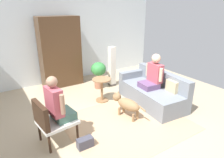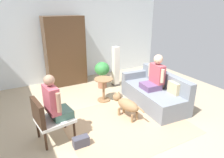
# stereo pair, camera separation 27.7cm
# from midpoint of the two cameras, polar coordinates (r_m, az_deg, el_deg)

# --- Properties ---
(ground_plane) EXTENTS (7.34, 7.34, 0.00)m
(ground_plane) POSITION_cam_midpoint_polar(r_m,az_deg,el_deg) (4.50, -0.16, -11.59)
(ground_plane) COLOR tan
(back_wall) EXTENTS (6.72, 0.12, 2.63)m
(back_wall) POSITION_cam_midpoint_polar(r_m,az_deg,el_deg) (6.75, -14.71, 10.62)
(back_wall) COLOR silver
(back_wall) RESTS_ON ground
(area_rug) EXTENTS (2.48, 2.12, 0.01)m
(area_rug) POSITION_cam_midpoint_polar(r_m,az_deg,el_deg) (4.40, 2.40, -12.41)
(area_rug) COLOR tan
(area_rug) RESTS_ON ground
(couch) EXTENTS (0.99, 1.90, 0.81)m
(couch) POSITION_cam_midpoint_polar(r_m,az_deg,el_deg) (5.21, 10.02, -3.59)
(couch) COLOR slate
(couch) RESTS_ON ground
(armchair) EXTENTS (0.70, 0.63, 0.86)m
(armchair) POSITION_cam_midpoint_polar(r_m,az_deg,el_deg) (3.78, -19.30, -10.98)
(armchair) COLOR #382316
(armchair) RESTS_ON ground
(person_on_couch) EXTENTS (0.50, 0.58, 0.85)m
(person_on_couch) POSITION_cam_midpoint_polar(r_m,az_deg,el_deg) (4.99, 10.17, 1.24)
(person_on_couch) COLOR #634772
(person_on_armchair) EXTENTS (0.47, 0.57, 0.85)m
(person_on_armchair) POSITION_cam_midpoint_polar(r_m,az_deg,el_deg) (3.70, -17.63, -6.72)
(person_on_armchair) COLOR #446B5F
(round_end_table) EXTENTS (0.49, 0.49, 0.62)m
(round_end_table) POSITION_cam_midpoint_polar(r_m,az_deg,el_deg) (5.19, -4.47, -2.47)
(round_end_table) COLOR olive
(round_end_table) RESTS_ON ground
(dog) EXTENTS (0.39, 0.89, 0.52)m
(dog) POSITION_cam_midpoint_polar(r_m,az_deg,el_deg) (4.49, 2.38, -7.08)
(dog) COLOR olive
(dog) RESTS_ON ground
(potted_plant) EXTENTS (0.45, 0.45, 0.81)m
(potted_plant) POSITION_cam_midpoint_polar(r_m,az_deg,el_deg) (5.96, -5.20, 2.14)
(potted_plant) COLOR #996047
(potted_plant) RESTS_ON ground
(column_lamp) EXTENTS (0.20, 0.20, 1.23)m
(column_lamp) POSITION_cam_midpoint_polar(r_m,az_deg,el_deg) (6.11, -1.31, 3.51)
(column_lamp) COLOR #4C4742
(column_lamp) RESTS_ON ground
(armoire_cabinet) EXTENTS (1.18, 0.56, 2.10)m
(armoire_cabinet) POSITION_cam_midpoint_polar(r_m,az_deg,el_deg) (6.32, -15.90, 7.44)
(armoire_cabinet) COLOR #4C331E
(armoire_cabinet) RESTS_ON ground
(handbag) EXTENTS (0.29, 0.15, 0.19)m
(handbag) POSITION_cam_midpoint_polar(r_m,az_deg,el_deg) (3.76, -9.90, -17.62)
(handbag) COLOR #3F3F4C
(handbag) RESTS_ON ground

